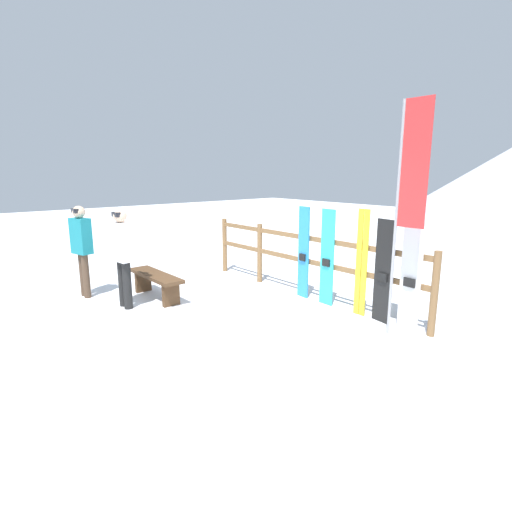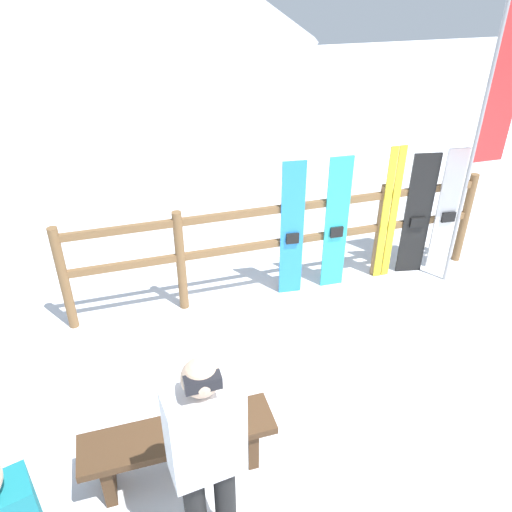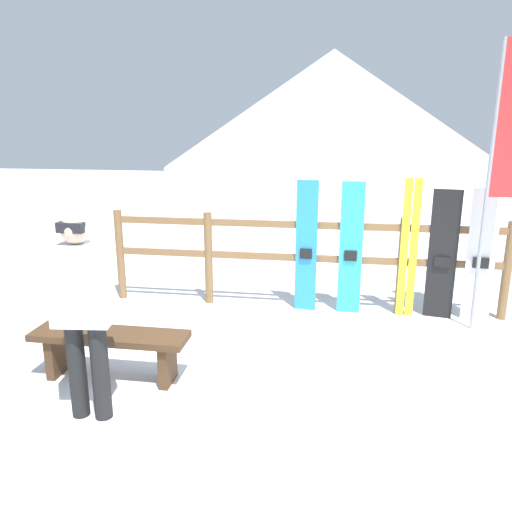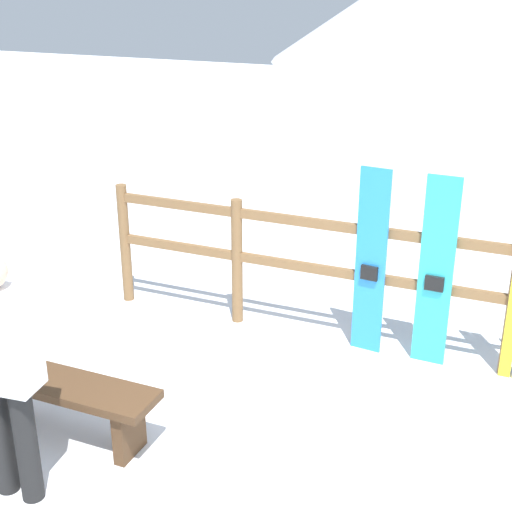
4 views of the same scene
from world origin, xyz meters
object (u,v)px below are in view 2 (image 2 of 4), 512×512
(ski_pair_yellow, at_px, (389,215))
(snowboard_white, at_px, (448,211))
(snowboard_cyan, at_px, (336,225))
(rental_flag, at_px, (491,118))
(snowboard_blue, at_px, (292,231))
(bench, at_px, (179,442))
(snowboard_black_stripe, at_px, (417,216))
(person_white, at_px, (206,451))

(ski_pair_yellow, height_order, snowboard_white, ski_pair_yellow)
(snowboard_cyan, height_order, rental_flag, rental_flag)
(rental_flag, bearing_deg, snowboard_blue, 171.33)
(bench, height_order, snowboard_black_stripe, snowboard_black_stripe)
(snowboard_black_stripe, bearing_deg, ski_pair_yellow, 179.49)
(snowboard_black_stripe, relative_size, rental_flag, 0.50)
(snowboard_blue, distance_m, snowboard_black_stripe, 1.57)
(snowboard_cyan, relative_size, snowboard_black_stripe, 1.05)
(snowboard_cyan, bearing_deg, rental_flag, -11.69)
(snowboard_blue, bearing_deg, snowboard_cyan, -0.00)
(snowboard_cyan, xyz_separation_m, rental_flag, (1.47, -0.30, 1.16))
(snowboard_blue, bearing_deg, snowboard_black_stripe, -0.00)
(snowboard_blue, xyz_separation_m, ski_pair_yellow, (1.19, 0.00, 0.03))
(bench, height_order, rental_flag, rental_flag)
(snowboard_cyan, height_order, ski_pair_yellow, ski_pair_yellow)
(snowboard_black_stripe, bearing_deg, snowboard_cyan, 180.00)
(snowboard_white, xyz_separation_m, rental_flag, (0.01, -0.30, 1.19))
(snowboard_cyan, relative_size, rental_flag, 0.52)
(person_white, relative_size, rental_flag, 0.53)
(snowboard_black_stripe, xyz_separation_m, rental_flag, (0.43, -0.30, 1.19))
(snowboard_blue, height_order, rental_flag, rental_flag)
(ski_pair_yellow, height_order, rental_flag, rental_flag)
(bench, bearing_deg, rental_flag, 25.30)
(person_white, bearing_deg, rental_flag, 33.31)
(snowboard_black_stripe, distance_m, snowboard_white, 0.42)
(person_white, bearing_deg, snowboard_cyan, 52.18)
(snowboard_white, bearing_deg, person_white, -143.22)
(snowboard_blue, bearing_deg, snowboard_white, -0.00)
(bench, height_order, snowboard_white, snowboard_white)
(snowboard_blue, xyz_separation_m, snowboard_white, (1.98, -0.00, -0.03))
(snowboard_black_stripe, bearing_deg, snowboard_white, 0.00)
(bench, distance_m, snowboard_cyan, 2.96)
(bench, relative_size, ski_pair_yellow, 0.85)
(snowboard_blue, distance_m, ski_pair_yellow, 1.19)
(ski_pair_yellow, bearing_deg, snowboard_cyan, -179.71)
(snowboard_white, bearing_deg, ski_pair_yellow, 179.76)
(person_white, distance_m, snowboard_cyan, 3.29)
(bench, xyz_separation_m, rental_flag, (3.60, 1.70, 1.62))
(snowboard_blue, height_order, snowboard_cyan, snowboard_blue)
(snowboard_cyan, bearing_deg, ski_pair_yellow, 0.29)
(person_white, relative_size, snowboard_blue, 1.00)
(snowboard_black_stripe, xyz_separation_m, snowboard_white, (0.42, 0.00, 0.01))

